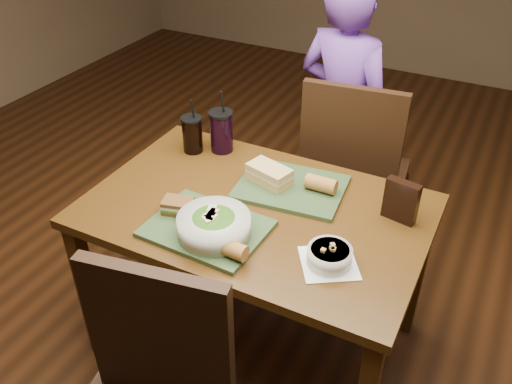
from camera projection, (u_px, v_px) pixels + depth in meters
ground at (256, 337)px, 2.52m from camera, size 6.00×6.00×0.00m
dining_table at (256, 225)px, 2.14m from camera, size 1.30×0.85×0.75m
chair_far at (354, 169)px, 2.62m from camera, size 0.51×0.51×1.06m
diner at (342, 116)px, 2.78m from camera, size 0.60×0.46×1.45m
tray_near at (207, 229)px, 1.96m from camera, size 0.43×0.34×0.02m
tray_far at (291, 187)px, 2.18m from camera, size 0.45×0.36×0.02m
salad_bowl at (214, 224)px, 1.90m from camera, size 0.26×0.26×0.09m
soup_bowl at (329, 256)px, 1.80m from camera, size 0.25×0.25×0.07m
sandwich_near at (178, 206)px, 2.02m from camera, size 0.13×0.10×0.05m
sandwich_far at (269, 174)px, 2.18m from camera, size 0.20×0.14×0.07m
baguette_near at (231, 249)px, 1.81m from camera, size 0.12×0.06×0.06m
baguette_far at (321, 184)px, 2.13m from camera, size 0.12×0.06×0.06m
cup_cola at (192, 134)px, 2.39m from camera, size 0.09×0.09×0.26m
cup_berry at (221, 131)px, 2.39m from camera, size 0.11×0.11×0.29m
chip_bag at (401, 201)px, 1.98m from camera, size 0.13×0.06×0.17m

